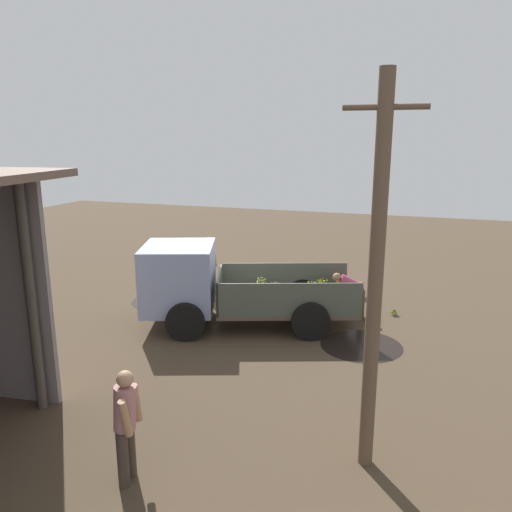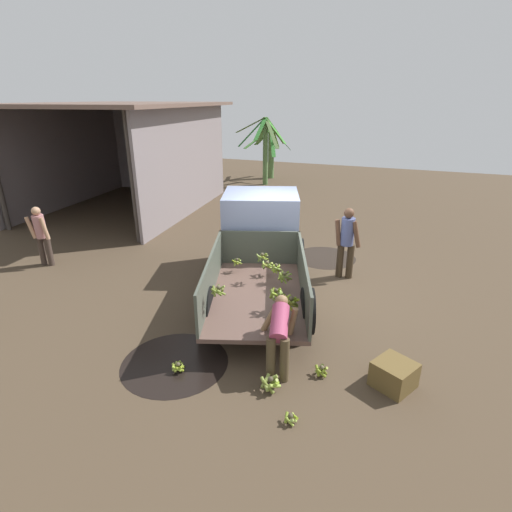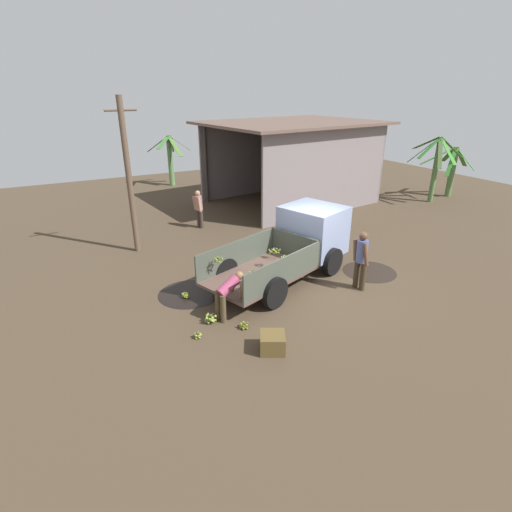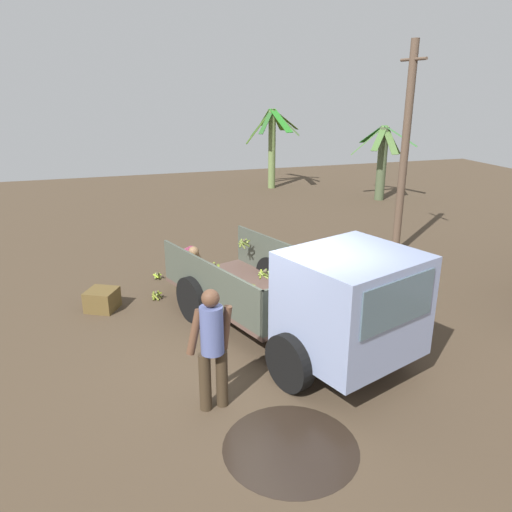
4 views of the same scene
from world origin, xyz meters
TOP-DOWN VIEW (x-y plane):
  - ground at (0.00, 0.00)m, footprint 36.00×36.00m
  - mud_patch_0 at (1.96, -0.51)m, footprint 1.66×1.66m
  - mud_patch_1 at (-3.53, 0.76)m, footprint 1.75×1.75m
  - cargo_truck at (0.23, 0.71)m, footprint 5.20×3.31m
  - warehouse_shed at (4.74, 7.80)m, footprint 8.71×7.00m
  - utility_pole at (-4.06, 4.71)m, footprint 0.99×0.19m
  - banana_palm_1 at (0.14, 14.19)m, footprint 2.37×1.95m
  - banana_palm_2 at (12.29, 4.74)m, footprint 2.40×2.11m
  - banana_palm_3 at (10.56, 4.42)m, footprint 2.80×2.56m
  - banana_palm_4 at (7.11, 13.36)m, footprint 2.00×2.45m
  - person_foreground_visitor at (0.87, -1.21)m, footprint 0.35×0.64m
  - person_worker_loading at (-3.06, -0.87)m, footprint 0.81×0.67m
  - person_bystander_near_shed at (-1.20, 6.07)m, footprint 0.37×0.60m
  - banana_bunch_on_ground_0 at (-2.96, -1.54)m, footprint 0.24×0.22m
  - banana_bunch_on_ground_1 at (-3.57, -0.91)m, footprint 0.31×0.33m
  - banana_bunch_on_ground_2 at (-3.69, 0.59)m, footprint 0.23×0.22m
  - banana_bunch_on_ground_3 at (-4.08, -1.38)m, footprint 0.19×0.20m
  - wooden_crate_0 at (-2.79, -2.59)m, footprint 0.73×0.73m

SIDE VIEW (x-z plane):
  - ground at x=0.00m, z-range 0.00..0.00m
  - mud_patch_0 at x=1.96m, z-range 0.00..0.01m
  - mud_patch_1 at x=-3.53m, z-range 0.00..0.01m
  - banana_bunch_on_ground_3 at x=-4.08m, z-range 0.01..0.17m
  - banana_bunch_on_ground_2 at x=-3.69m, z-range 0.01..0.18m
  - banana_bunch_on_ground_0 at x=-2.96m, z-range 0.01..0.19m
  - banana_bunch_on_ground_1 at x=-3.57m, z-range 0.02..0.26m
  - wooden_crate_0 at x=-2.79m, z-range 0.00..0.40m
  - person_worker_loading at x=-3.06m, z-range 0.13..1.27m
  - person_bystander_near_shed at x=-1.20m, z-range 0.08..1.64m
  - person_foreground_visitor at x=0.87m, z-range 0.09..1.81m
  - cargo_truck at x=0.23m, z-range 0.06..1.98m
  - banana_palm_2 at x=12.29m, z-range 0.08..2.64m
  - banana_palm_1 at x=0.14m, z-range 0.10..2.95m
  - banana_palm_4 at x=7.11m, z-range 0.12..2.93m
  - banana_palm_3 at x=10.56m, z-range 0.22..3.41m
  - utility_pole at x=-4.06m, z-range 0.05..5.19m
  - warehouse_shed at x=4.74m, z-range 0.78..4.66m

